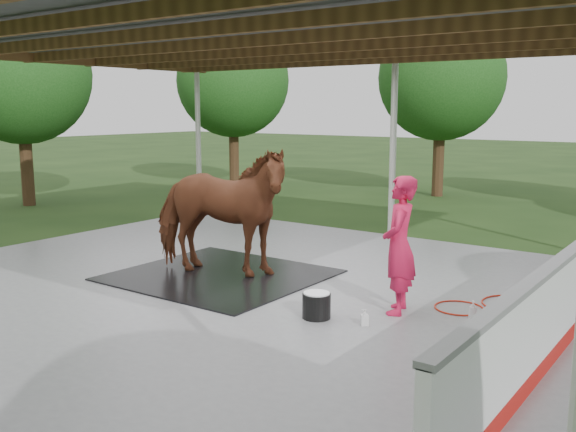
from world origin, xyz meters
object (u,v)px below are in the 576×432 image
Objects in this scene: wash_bucket at (317,305)px; dasher_board at (563,303)px; horse at (219,211)px; handler at (399,245)px.

dasher_board is at bearing 14.99° from wash_bucket.
horse reaches higher than handler.
horse is 2.84m from wash_bucket.
handler is (3.31, -0.02, -0.15)m from horse.
horse reaches higher than dasher_board.
dasher_board reaches higher than wash_bucket.
handler is at bearing -107.32° from horse.
horse is 1.34× the size of handler.
handler is (-2.16, 0.08, 0.41)m from dasher_board.
horse is at bearing -109.41° from handler.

